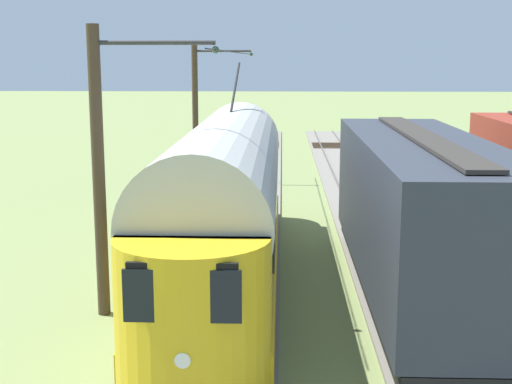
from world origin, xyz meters
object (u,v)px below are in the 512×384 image
object	(u,v)px
vintage_streetcar	(226,198)
catenary_pole_foreground	(197,110)
catenary_pole_mid_near	(102,167)
track_end_bumper	(478,192)
boxcar_adjacent	(420,214)

from	to	relation	value
vintage_streetcar	catenary_pole_foreground	world-z (taller)	catenary_pole_foreground
catenary_pole_mid_near	track_end_bumper	xyz separation A→B (m)	(-12.00, -13.25, -3.02)
catenary_pole_foreground	track_end_bumper	xyz separation A→B (m)	(-12.00, 4.47, -3.02)
boxcar_adjacent	catenary_pole_mid_near	xyz separation A→B (m)	(7.28, 1.16, 1.25)
catenary_pole_mid_near	track_end_bumper	size ratio (longest dim) A/B	3.62
catenary_pole_foreground	catenary_pole_mid_near	xyz separation A→B (m)	(0.00, 17.72, 0.00)
boxcar_adjacent	catenary_pole_foreground	size ratio (longest dim) A/B	1.76
vintage_streetcar	boxcar_adjacent	world-z (taller)	vintage_streetcar
vintage_streetcar	catenary_pole_foreground	size ratio (longest dim) A/B	2.49
catenary_pole_mid_near	track_end_bumper	distance (m)	18.13
catenary_pole_foreground	track_end_bumper	size ratio (longest dim) A/B	3.62
vintage_streetcar	catenary_pole_foreground	bearing A→B (deg)	-80.55
vintage_streetcar	track_end_bumper	world-z (taller)	vintage_streetcar
catenary_pole_mid_near	boxcar_adjacent	bearing A→B (deg)	-170.96
boxcar_adjacent	catenary_pole_foreground	distance (m)	18.13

